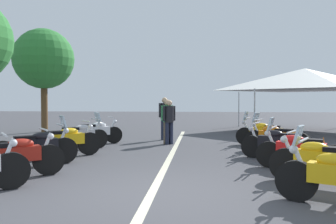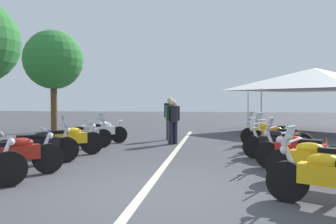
% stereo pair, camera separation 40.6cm
% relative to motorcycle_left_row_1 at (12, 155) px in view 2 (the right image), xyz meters
% --- Properties ---
extents(ground_plane, '(80.00, 80.00, 0.00)m').
position_rel_motorcycle_left_row_1_xyz_m(ground_plane, '(-0.84, -2.97, -0.46)').
color(ground_plane, '#424247').
extents(lane_centre_stripe, '(15.93, 0.16, 0.01)m').
position_rel_motorcycle_left_row_1_xyz_m(lane_centre_stripe, '(2.70, -2.97, -0.46)').
color(lane_centre_stripe, beige).
rests_on(lane_centre_stripe, ground_plane).
extents(motorcycle_left_row_1, '(1.44, 1.75, 1.01)m').
position_rel_motorcycle_left_row_1_xyz_m(motorcycle_left_row_1, '(0.00, 0.00, 0.00)').
color(motorcycle_left_row_1, black).
rests_on(motorcycle_left_row_1, ground_plane).
extents(motorcycle_left_row_2, '(1.33, 1.77, 1.22)m').
position_rel_motorcycle_left_row_1_xyz_m(motorcycle_left_row_2, '(1.38, 0.18, 0.01)').
color(motorcycle_left_row_2, black).
rests_on(motorcycle_left_row_2, ground_plane).
extents(motorcycle_left_row_3, '(1.53, 1.78, 1.01)m').
position_rel_motorcycle_left_row_1_xyz_m(motorcycle_left_row_3, '(2.65, 0.01, 0.00)').
color(motorcycle_left_row_3, black).
rests_on(motorcycle_left_row_3, ground_plane).
extents(motorcycle_left_row_4, '(1.46, 1.67, 1.21)m').
position_rel_motorcycle_left_row_1_xyz_m(motorcycle_left_row_4, '(4.09, 0.11, 0.00)').
color(motorcycle_left_row_4, black).
rests_on(motorcycle_left_row_4, ground_plane).
extents(motorcycle_left_row_5, '(1.19, 1.86, 0.99)m').
position_rel_motorcycle_left_row_1_xyz_m(motorcycle_left_row_5, '(5.44, -0.01, -0.01)').
color(motorcycle_left_row_5, black).
rests_on(motorcycle_left_row_5, ground_plane).
extents(motorcycle_right_row_0, '(1.11, 1.93, 1.22)m').
position_rel_motorcycle_left_row_1_xyz_m(motorcycle_right_row_0, '(-1.32, -5.95, 0.01)').
color(motorcycle_right_row_0, black).
rests_on(motorcycle_right_row_0, ground_plane).
extents(motorcycle_right_row_1, '(1.13, 1.87, 1.01)m').
position_rel_motorcycle_left_row_1_xyz_m(motorcycle_right_row_1, '(0.02, -6.10, -0.00)').
color(motorcycle_right_row_1, black).
rests_on(motorcycle_right_row_1, ground_plane).
extents(motorcycle_right_row_2, '(0.99, 1.94, 1.20)m').
position_rel_motorcycle_left_row_1_xyz_m(motorcycle_right_row_2, '(1.45, -6.08, 0.00)').
color(motorcycle_right_row_2, black).
rests_on(motorcycle_right_row_2, ground_plane).
extents(motorcycle_right_row_3, '(1.15, 1.98, 0.99)m').
position_rel_motorcycle_left_row_1_xyz_m(motorcycle_right_row_3, '(2.75, -5.93, -0.01)').
color(motorcycle_right_row_3, black).
rests_on(motorcycle_right_row_3, ground_plane).
extents(motorcycle_right_row_4, '(1.21, 1.81, 1.22)m').
position_rel_motorcycle_left_row_1_xyz_m(motorcycle_right_row_4, '(3.99, -6.10, 0.01)').
color(motorcycle_right_row_4, black).
rests_on(motorcycle_right_row_4, ground_plane).
extents(motorcycle_right_row_5, '(1.01, 2.00, 1.21)m').
position_rel_motorcycle_left_row_1_xyz_m(motorcycle_right_row_5, '(5.48, -6.06, 0.00)').
color(motorcycle_right_row_5, black).
rests_on(motorcycle_right_row_5, ground_plane).
extents(traffic_cone_1, '(0.36, 0.36, 0.61)m').
position_rel_motorcycle_left_row_1_xyz_m(traffic_cone_1, '(2.13, 1.24, -0.17)').
color(traffic_cone_1, orange).
rests_on(traffic_cone_1, ground_plane).
extents(traffic_cone_2, '(0.36, 0.36, 0.61)m').
position_rel_motorcycle_left_row_1_xyz_m(traffic_cone_2, '(3.06, -7.17, -0.17)').
color(traffic_cone_2, orange).
rests_on(traffic_cone_2, ground_plane).
extents(bystander_0, '(0.37, 0.43, 1.61)m').
position_rel_motorcycle_left_row_1_xyz_m(bystander_0, '(5.72, -2.69, 0.47)').
color(bystander_0, '#1E2338').
rests_on(bystander_0, ground_plane).
extents(bystander_1, '(0.39, 0.42, 1.63)m').
position_rel_motorcycle_left_row_1_xyz_m(bystander_1, '(5.82, -2.61, 0.49)').
color(bystander_1, brown).
rests_on(bystander_1, ground_plane).
extents(bystander_2, '(0.35, 0.44, 1.72)m').
position_rel_motorcycle_left_row_1_xyz_m(bystander_2, '(7.11, -2.38, 0.54)').
color(bystander_2, '#1E2338').
rests_on(bystander_2, ground_plane).
extents(roadside_tree_1, '(2.99, 2.99, 5.15)m').
position_rel_motorcycle_left_row_1_xyz_m(roadside_tree_1, '(9.83, 3.96, 3.17)').
color(roadside_tree_1, brown).
rests_on(roadside_tree_1, ground_plane).
extents(event_tent, '(6.52, 6.52, 3.20)m').
position_rel_motorcycle_left_row_1_xyz_m(event_tent, '(11.21, -9.07, 2.19)').
color(event_tent, white).
rests_on(event_tent, ground_plane).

